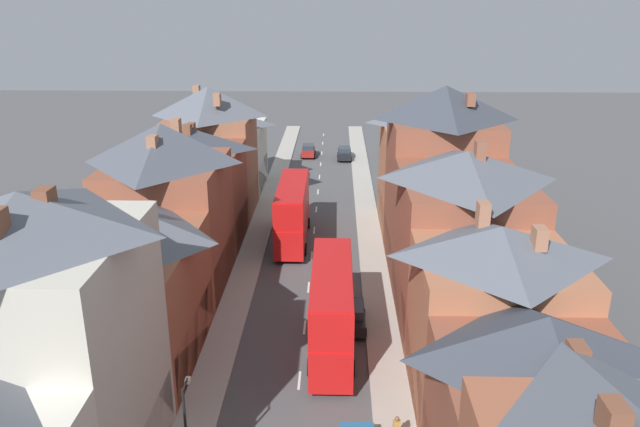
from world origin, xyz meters
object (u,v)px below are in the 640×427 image
double_decker_bus_lead (292,211)px  car_near_blue (352,315)px  car_parked_right_a (308,151)px  double_decker_bus_mid_street (332,307)px  car_parked_left_b (344,153)px

double_decker_bus_lead → car_near_blue: 15.96m
car_parked_right_a → double_decker_bus_mid_street: bearing=-85.8°
car_near_blue → double_decker_bus_lead: bearing=108.1°
double_decker_bus_lead → car_parked_left_b: bearing=80.5°
double_decker_bus_lead → car_near_blue: bearing=-71.9°
double_decker_bus_lead → car_parked_left_b: size_ratio=2.48×
double_decker_bus_lead → car_parked_right_a: (0.01, 30.67, -1.96)m
double_decker_bus_mid_street → car_parked_right_a: double_decker_bus_mid_street is taller
double_decker_bus_lead → car_parked_right_a: 30.73m
double_decker_bus_mid_street → car_parked_right_a: 48.51m
car_near_blue → car_parked_right_a: (-4.90, 45.72, -0.00)m
car_parked_right_a → car_parked_left_b: (4.90, -1.32, 0.00)m
double_decker_bus_lead → car_near_blue: double_decker_bus_lead is taller
car_parked_right_a → car_parked_left_b: 5.08m
double_decker_bus_lead → car_parked_left_b: (4.91, 29.35, -1.96)m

